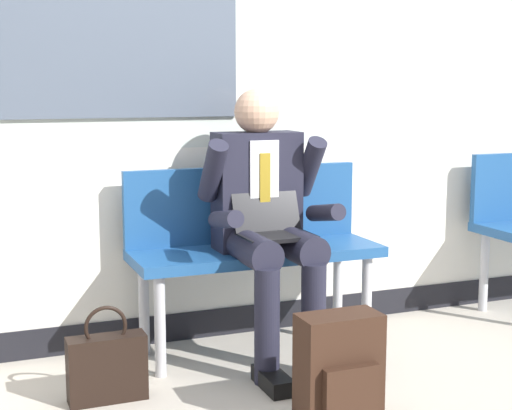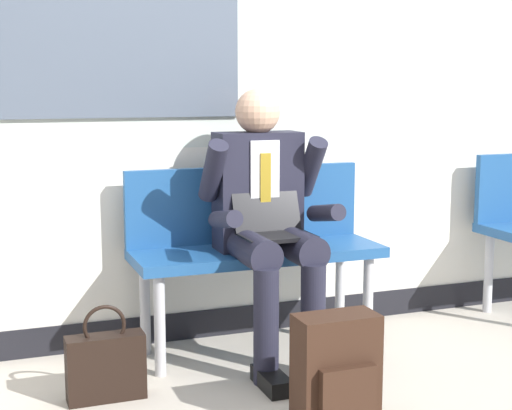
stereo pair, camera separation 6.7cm
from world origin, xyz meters
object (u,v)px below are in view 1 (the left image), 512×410
Objects in this scene: backpack at (340,371)px; handbag at (107,366)px; person_seated at (267,217)px; bench_with_person at (252,239)px.

handbag is (-0.78, 0.54, -0.06)m from backpack.
handbag is at bearing 145.47° from backpack.
person_seated is 0.97m from handbag.
bench_with_person reaches higher than backpack.
backpack reaches higher than handbag.
backpack is (-0.01, -0.74, -0.47)m from person_seated.
person_seated is 3.15× the size of handbag.
bench_with_person is 2.80× the size of backpack.
handbag is at bearing -165.76° from person_seated.
bench_with_person is at bearing 89.62° from backpack.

